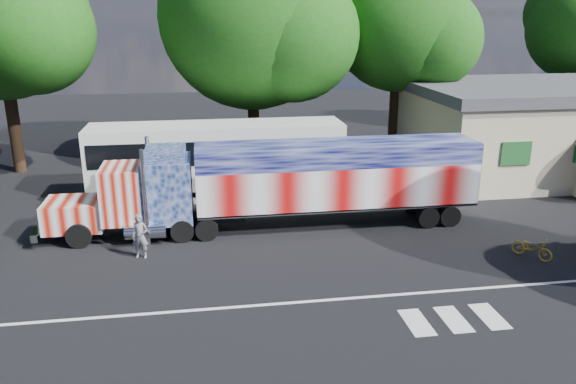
{
  "coord_description": "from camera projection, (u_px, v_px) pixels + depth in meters",
  "views": [
    {
      "loc": [
        -3.46,
        -19.23,
        9.06
      ],
      "look_at": [
        0.0,
        3.0,
        1.9
      ],
      "focal_mm": 35.0,
      "sensor_mm": 36.0,
      "label": 1
    }
  ],
  "objects": [
    {
      "name": "lane_markings",
      "position": [
        373.0,
        308.0,
        18.06
      ],
      "size": [
        30.0,
        2.67,
        0.01
      ],
      "color": "silver",
      "rests_on": "ground"
    },
    {
      "name": "tree_n_mid",
      "position": [
        255.0,
        17.0,
        32.74
      ],
      "size": [
        11.38,
        10.84,
        14.34
      ],
      "color": "black",
      "rests_on": "ground"
    },
    {
      "name": "tree_nw_a",
      "position": [
        0.0,
        11.0,
        30.96
      ],
      "size": [
        10.38,
        9.89,
        14.21
      ],
      "color": "black",
      "rests_on": "ground"
    },
    {
      "name": "semi_truck",
      "position": [
        284.0,
        182.0,
        24.39
      ],
      "size": [
        18.9,
        2.99,
        4.03
      ],
      "color": "black",
      "rests_on": "ground"
    },
    {
      "name": "tree_ne_a",
      "position": [
        402.0,
        23.0,
        34.54
      ],
      "size": [
        8.9,
        8.48,
        12.8
      ],
      "color": "black",
      "rests_on": "ground"
    },
    {
      "name": "woman",
      "position": [
        140.0,
        236.0,
        21.59
      ],
      "size": [
        0.72,
        0.56,
        1.77
      ],
      "primitive_type": "imported",
      "rotation": [
        0.0,
        0.0,
        -0.22
      ],
      "color": "slate",
      "rests_on": "ground"
    },
    {
      "name": "ground",
      "position": [
        300.0,
        263.0,
        21.36
      ],
      "size": [
        100.0,
        100.0,
        0.0
      ],
      "primitive_type": "plane",
      "color": "black"
    },
    {
      "name": "coach_bus",
      "position": [
        218.0,
        159.0,
        28.86
      ],
      "size": [
        12.89,
        3.0,
        3.75
      ],
      "color": "silver",
      "rests_on": "ground"
    },
    {
      "name": "bicycle",
      "position": [
        532.0,
        248.0,
        21.72
      ],
      "size": [
        1.38,
        1.62,
        0.84
      ],
      "primitive_type": "imported",
      "rotation": [
        0.0,
        0.0,
        0.62
      ],
      "color": "gold",
      "rests_on": "ground"
    }
  ]
}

